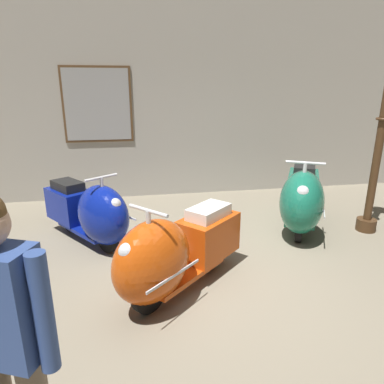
{
  "coord_description": "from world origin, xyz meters",
  "views": [
    {
      "loc": [
        -0.8,
        -3.02,
        2.05
      ],
      "look_at": [
        -0.04,
        1.23,
        0.72
      ],
      "focal_mm": 31.73,
      "sensor_mm": 36.0,
      "label": 1
    }
  ],
  "objects_px": {
    "scooter_1": "(172,254)",
    "visitor_0": "(4,332)",
    "scooter_0": "(92,212)",
    "scooter_2": "(302,198)"
  },
  "relations": [
    {
      "from": "scooter_1",
      "to": "visitor_0",
      "type": "xyz_separation_m",
      "value": [
        -0.98,
        -1.56,
        0.48
      ]
    },
    {
      "from": "scooter_0",
      "to": "scooter_2",
      "type": "height_order",
      "value": "scooter_2"
    },
    {
      "from": "visitor_0",
      "to": "scooter_2",
      "type": "bearing_deg",
      "value": -24.14
    },
    {
      "from": "scooter_0",
      "to": "visitor_0",
      "type": "bearing_deg",
      "value": -38.04
    },
    {
      "from": "scooter_0",
      "to": "scooter_2",
      "type": "xyz_separation_m",
      "value": [
        2.96,
        -0.07,
        0.05
      ]
    },
    {
      "from": "scooter_0",
      "to": "visitor_0",
      "type": "distance_m",
      "value": 2.97
    },
    {
      "from": "scooter_2",
      "to": "visitor_0",
      "type": "relative_size",
      "value": 1.14
    },
    {
      "from": "visitor_0",
      "to": "scooter_1",
      "type": "bearing_deg",
      "value": -9.52
    },
    {
      "from": "scooter_1",
      "to": "scooter_0",
      "type": "bearing_deg",
      "value": -98.73
    },
    {
      "from": "scooter_0",
      "to": "scooter_2",
      "type": "distance_m",
      "value": 2.96
    }
  ]
}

